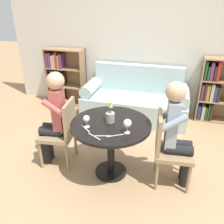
# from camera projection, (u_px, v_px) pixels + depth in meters

# --- Properties ---
(ground_plane) EXTENTS (16.00, 16.00, 0.00)m
(ground_plane) POSITION_uv_depth(u_px,v_px,m) (111.00, 172.00, 3.07)
(ground_plane) COLOR tan
(back_wall) EXTENTS (5.20, 0.05, 2.70)m
(back_wall) POSITION_uv_depth(u_px,v_px,m) (142.00, 39.00, 4.26)
(back_wall) COLOR beige
(back_wall) RESTS_ON ground_plane
(round_table) EXTENTS (0.94, 0.94, 0.72)m
(round_table) POSITION_uv_depth(u_px,v_px,m) (111.00, 134.00, 2.81)
(round_table) COLOR black
(round_table) RESTS_ON ground_plane
(couch) EXTENTS (1.86, 0.80, 0.92)m
(couch) POSITION_uv_depth(u_px,v_px,m) (135.00, 101.00, 4.35)
(couch) COLOR #A8C1C1
(couch) RESTS_ON ground_plane
(bookshelf_left) EXTENTS (0.78, 0.28, 1.13)m
(bookshelf_left) POSITION_uv_depth(u_px,v_px,m) (62.00, 77.00, 4.84)
(bookshelf_left) COLOR #93704C
(bookshelf_left) RESTS_ON ground_plane
(bookshelf_right) EXTENTS (0.78, 0.28, 1.13)m
(bookshelf_right) POSITION_uv_depth(u_px,v_px,m) (216.00, 91.00, 4.14)
(bookshelf_right) COLOR #93704C
(bookshelf_right) RESTS_ON ground_plane
(chair_left) EXTENTS (0.46, 0.46, 0.90)m
(chair_left) POSITION_uv_depth(u_px,v_px,m) (62.00, 130.00, 3.05)
(chair_left) COLOR #937A56
(chair_left) RESTS_ON ground_plane
(chair_right) EXTENTS (0.46, 0.46, 0.90)m
(chair_right) POSITION_uv_depth(u_px,v_px,m) (168.00, 147.00, 2.72)
(chair_right) COLOR #937A56
(chair_right) RESTS_ON ground_plane
(person_left) EXTENTS (0.44, 0.37, 1.27)m
(person_left) POSITION_uv_depth(u_px,v_px,m) (54.00, 117.00, 2.97)
(person_left) COLOR black
(person_left) RESTS_ON ground_plane
(person_right) EXTENTS (0.44, 0.37, 1.28)m
(person_right) POSITION_uv_depth(u_px,v_px,m) (177.00, 132.00, 2.63)
(person_right) COLOR black
(person_right) RESTS_ON ground_plane
(wine_glass_left) EXTENTS (0.08, 0.08, 0.14)m
(wine_glass_left) POSITION_uv_depth(u_px,v_px,m) (86.00, 119.00, 2.63)
(wine_glass_left) COLOR white
(wine_glass_left) RESTS_ON round_table
(wine_glass_right) EXTENTS (0.09, 0.09, 0.16)m
(wine_glass_right) POSITION_uv_depth(u_px,v_px,m) (127.00, 124.00, 2.50)
(wine_glass_right) COLOR white
(wine_glass_right) RESTS_ON round_table
(flower_vase) EXTENTS (0.10, 0.10, 0.26)m
(flower_vase) POSITION_uv_depth(u_px,v_px,m) (110.00, 116.00, 2.74)
(flower_vase) COLOR #9E9384
(flower_vase) RESTS_ON round_table
(knife_left_setting) EXTENTS (0.17, 0.10, 0.00)m
(knife_left_setting) POSITION_uv_depth(u_px,v_px,m) (94.00, 136.00, 2.49)
(knife_left_setting) COLOR silver
(knife_left_setting) RESTS_ON round_table
(fork_left_setting) EXTENTS (0.17, 0.11, 0.00)m
(fork_left_setting) POSITION_uv_depth(u_px,v_px,m) (116.00, 135.00, 2.50)
(fork_left_setting) COLOR silver
(fork_left_setting) RESTS_ON round_table
(knife_right_setting) EXTENTS (0.15, 0.13, 0.00)m
(knife_right_setting) POSITION_uv_depth(u_px,v_px,m) (85.00, 128.00, 2.63)
(knife_right_setting) COLOR silver
(knife_right_setting) RESTS_ON round_table
(fork_right_setting) EXTENTS (0.19, 0.06, 0.00)m
(fork_right_setting) POSITION_uv_depth(u_px,v_px,m) (103.00, 136.00, 2.50)
(fork_right_setting) COLOR silver
(fork_right_setting) RESTS_ON round_table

